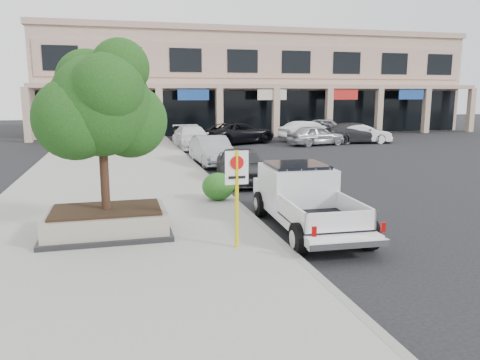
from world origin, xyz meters
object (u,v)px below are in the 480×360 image
at_px(pickup_truck, 308,200).
at_px(lot_car_b, 308,131).
at_px(lot_car_a, 316,135).
at_px(lot_car_e, 327,127).
at_px(no_parking_sign, 237,186).
at_px(lot_car_f, 362,134).
at_px(lot_car_d, 239,133).
at_px(lot_car_c, 358,133).
at_px(curb_car_c, 192,137).
at_px(planter_tree, 107,106).
at_px(curb_car_a, 242,165).
at_px(curb_car_b, 212,151).
at_px(planter, 107,222).
at_px(curb_car_d, 191,134).

relative_size(pickup_truck, lot_car_b, 1.17).
bearing_deg(lot_car_a, lot_car_e, -43.15).
bearing_deg(lot_car_a, no_parking_sign, 140.43).
bearing_deg(lot_car_f, lot_car_d, 89.19).
bearing_deg(lot_car_a, lot_car_c, -90.76).
bearing_deg(lot_car_d, lot_car_b, -105.86).
relative_size(lot_car_a, lot_car_d, 0.74).
xyz_separation_m(no_parking_sign, curb_car_c, (2.24, 21.46, -0.87)).
relative_size(pickup_truck, lot_car_d, 0.95).
height_order(planter_tree, lot_car_f, planter_tree).
bearing_deg(curb_car_c, lot_car_d, 26.17).
xyz_separation_m(lot_car_d, lot_car_e, (8.76, 3.42, 0.01)).
xyz_separation_m(curb_car_c, lot_car_f, (12.95, 0.13, -0.06)).
height_order(lot_car_b, lot_car_e, lot_car_e).
height_order(curb_car_a, lot_car_e, lot_car_e).
relative_size(curb_car_b, lot_car_a, 1.07).
bearing_deg(lot_car_c, planter, 143.47).
bearing_deg(planter, curb_car_a, 51.44).
bearing_deg(planter, curb_car_b, 66.81).
bearing_deg(planter, lot_car_b, 56.30).
distance_m(planter_tree, lot_car_f, 26.77).
xyz_separation_m(lot_car_b, lot_car_c, (3.05, -2.33, -0.01)).
xyz_separation_m(curb_car_b, lot_car_b, (9.76, 10.36, 0.02)).
bearing_deg(pickup_truck, curb_car_a, 92.23).
bearing_deg(planter_tree, lot_car_e, 54.70).
distance_m(no_parking_sign, curb_car_a, 8.95).
height_order(no_parking_sign, lot_car_a, no_parking_sign).
bearing_deg(no_parking_sign, lot_car_d, 75.57).
xyz_separation_m(planter_tree, lot_car_c, (17.79, 19.81, -2.65)).
xyz_separation_m(curb_car_a, lot_car_a, (8.83, 12.51, -0.01)).
xyz_separation_m(planter, pickup_truck, (5.32, -0.54, 0.39)).
bearing_deg(planter_tree, lot_car_a, 53.62).
bearing_deg(lot_car_b, curb_car_d, 72.91).
height_order(lot_car_a, lot_car_c, lot_car_c).
bearing_deg(curb_car_c, lot_car_b, 13.14).
bearing_deg(planter_tree, no_parking_sign, -35.07).
bearing_deg(planter, no_parking_sign, -31.76).
bearing_deg(lot_car_c, pickup_truck, 153.81).
distance_m(no_parking_sign, lot_car_b, 26.92).
relative_size(curb_car_a, lot_car_a, 1.02).
bearing_deg(lot_car_c, curb_car_c, 96.93).
xyz_separation_m(curb_car_a, curb_car_d, (0.23, 16.02, -0.04)).
bearing_deg(lot_car_a, lot_car_b, -23.91).
height_order(planter, lot_car_e, lot_car_e).
xyz_separation_m(planter_tree, curb_car_a, (5.24, 6.58, -2.67)).
xyz_separation_m(lot_car_a, lot_car_d, (-5.16, 2.45, 0.07)).
xyz_separation_m(pickup_truck, lot_car_e, (12.48, 25.65, -0.05)).
distance_m(no_parking_sign, curb_car_c, 21.60).
height_order(planter, curb_car_d, curb_car_d).
bearing_deg(curb_car_a, curb_car_d, 91.72).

